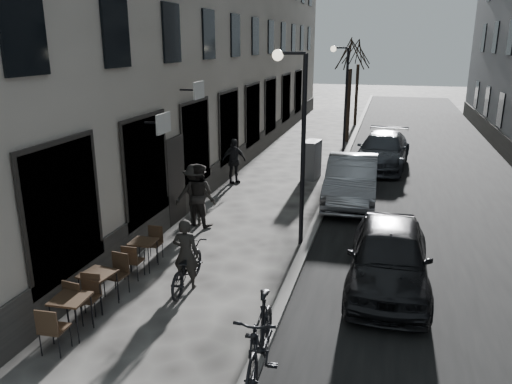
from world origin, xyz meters
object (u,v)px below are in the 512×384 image
at_px(bicycle, 187,266).
at_px(car_mid, 352,180).
at_px(car_near, 389,256).
at_px(bistro_set_b, 99,286).
at_px(bistro_set_a, 72,312).
at_px(pedestrian_mid, 195,195).
at_px(streetlamp_near, 297,128).
at_px(pedestrian_near, 199,195).
at_px(utility_cabinet, 311,160).
at_px(moped, 260,341).
at_px(tree_near, 351,54).
at_px(tree_far, 359,52).
at_px(bistro_set_c, 144,252).
at_px(pedestrian_far, 233,161).
at_px(car_far, 383,150).
at_px(streetlamp_far, 343,88).

xyz_separation_m(bicycle, car_mid, (3.02, 7.22, 0.29)).
bearing_deg(car_near, bistro_set_b, -156.71).
xyz_separation_m(bistro_set_b, car_mid, (4.41, 8.52, 0.31)).
distance_m(bistro_set_a, pedestrian_mid, 6.15).
xyz_separation_m(streetlamp_near, pedestrian_near, (-3.01, 0.67, -2.22)).
relative_size(utility_cabinet, moped, 0.67).
xyz_separation_m(tree_near, moped, (0.45, -20.75, -3.98)).
xyz_separation_m(tree_near, tree_far, (0.00, 6.00, 0.00)).
height_order(bistro_set_b, pedestrian_near, pedestrian_near).
bearing_deg(pedestrian_mid, tree_near, -118.35).
distance_m(bistro_set_c, pedestrian_mid, 3.23).
height_order(tree_far, pedestrian_far, tree_far).
distance_m(bistro_set_c, car_far, 13.13).
relative_size(bistro_set_b, car_far, 0.31).
height_order(tree_near, bicycle, tree_near).
height_order(streetlamp_near, pedestrian_far, streetlamp_near).
relative_size(tree_near, tree_far, 1.00).
bearing_deg(pedestrian_near, streetlamp_near, -176.00).
bearing_deg(streetlamp_far, moped, -88.32).
height_order(streetlamp_far, tree_far, tree_far).
xyz_separation_m(utility_cabinet, bicycle, (-1.22, -9.95, -0.27)).
height_order(pedestrian_near, car_mid, pedestrian_near).
bearing_deg(car_near, streetlamp_near, 141.78).
bearing_deg(streetlamp_far, pedestrian_near, -104.87).
bearing_deg(tree_near, pedestrian_near, -102.13).
relative_size(bistro_set_a, pedestrian_near, 0.82).
relative_size(tree_far, moped, 2.51).
bearing_deg(pedestrian_far, streetlamp_near, -100.52).
relative_size(car_mid, car_far, 0.93).
height_order(car_near, moped, car_near).
bearing_deg(pedestrian_near, pedestrian_mid, 4.59).
distance_m(bistro_set_b, pedestrian_far, 9.80).
distance_m(car_near, car_mid, 6.21).
xyz_separation_m(streetlamp_near, tree_far, (0.07, 21.00, 1.50)).
xyz_separation_m(car_far, moped, (-1.55, -15.27, -0.06)).
xyz_separation_m(tree_far, moped, (0.45, -26.75, -3.98)).
height_order(pedestrian_far, moped, pedestrian_far).
bearing_deg(bistro_set_a, streetlamp_near, 56.31).
bearing_deg(utility_cabinet, bistro_set_b, -94.66).
bearing_deg(car_mid, bistro_set_c, -125.28).
height_order(streetlamp_far, car_far, streetlamp_far).
height_order(bistro_set_b, pedestrian_far, pedestrian_far).
bearing_deg(tree_far, car_mid, -86.27).
xyz_separation_m(streetlamp_far, tree_near, (0.07, 3.00, 1.50)).
bearing_deg(car_far, utility_cabinet, -130.04).
bearing_deg(pedestrian_mid, bistro_set_c, 72.99).
height_order(bistro_set_b, pedestrian_mid, pedestrian_mid).
distance_m(bicycle, pedestrian_mid, 4.04).
bearing_deg(streetlamp_near, bicycle, -120.76).
bearing_deg(bicycle, car_near, -168.11).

